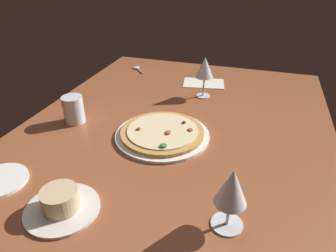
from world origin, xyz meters
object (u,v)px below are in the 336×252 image
object	(u,v)px
pizza_main	(162,133)
ramekin_on_saucer	(61,203)
wine_glass_far	(205,69)
paper_menu	(204,83)
water_glass	(74,111)
wine_glass_near	(232,189)
spoon	(137,68)

from	to	relation	value
pizza_main	ramekin_on_saucer	xyz separation A→B (cm)	(-40.11, 12.56, 1.13)
wine_glass_far	paper_menu	size ratio (longest dim) A/B	0.91
water_glass	pizza_main	bearing A→B (deg)	-89.82
wine_glass_far	water_glass	world-z (taller)	wine_glass_far
wine_glass_near	spoon	size ratio (longest dim) A/B	1.66
water_glass	spoon	distance (cm)	61.18
wine_glass_far	spoon	size ratio (longest dim) A/B	1.82
wine_glass_far	wine_glass_near	xyz separation A→B (cm)	(-69.62, -20.26, -1.76)
ramekin_on_saucer	wine_glass_far	bearing A→B (deg)	-13.84
wine_glass_far	paper_menu	world-z (taller)	wine_glass_far
pizza_main	ramekin_on_saucer	bearing A→B (deg)	162.62
ramekin_on_saucer	water_glass	distance (cm)	45.61
paper_menu	pizza_main	bearing A→B (deg)	165.62
ramekin_on_saucer	wine_glass_near	xyz separation A→B (cm)	(7.63, -39.29, 8.62)
ramekin_on_saucer	spoon	xyz separation A→B (cm)	(101.05, 22.32, -1.86)
wine_glass_far	paper_menu	distance (cm)	19.51
ramekin_on_saucer	wine_glass_far	size ratio (longest dim) A/B	1.04
ramekin_on_saucer	paper_menu	bearing A→B (deg)	-10.02
pizza_main	water_glass	distance (cm)	34.53
wine_glass_far	wine_glass_near	bearing A→B (deg)	-163.78
pizza_main	spoon	xyz separation A→B (cm)	(60.94, 34.88, -0.73)
wine_glass_far	wine_glass_near	size ratio (longest dim) A/B	1.09
paper_menu	spoon	xyz separation A→B (cm)	(9.12, 38.56, 0.31)
spoon	wine_glass_far	bearing A→B (deg)	-119.91
pizza_main	water_glass	bearing A→B (deg)	90.18
paper_menu	spoon	world-z (taller)	spoon
ramekin_on_saucer	pizza_main	bearing A→B (deg)	-17.38
paper_menu	wine_glass_near	bearing A→B (deg)	-175.02
ramekin_on_saucer	wine_glass_far	xyz separation A→B (cm)	(77.26, -19.03, 10.38)
wine_glass_far	spoon	bearing A→B (deg)	60.09
water_glass	spoon	size ratio (longest dim) A/B	1.05
wine_glass_near	spoon	xyz separation A→B (cm)	(93.41, 61.61, -10.48)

